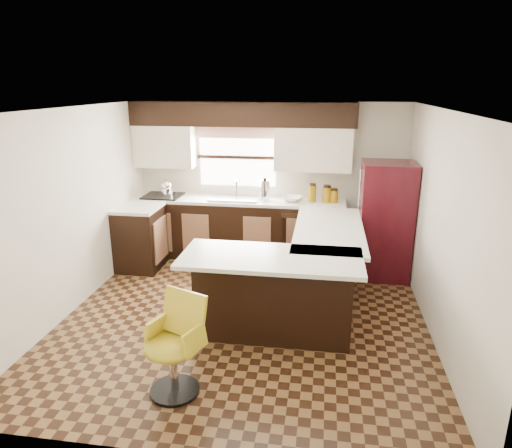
% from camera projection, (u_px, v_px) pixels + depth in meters
% --- Properties ---
extents(floor, '(4.40, 4.40, 0.00)m').
position_uv_depth(floor, '(245.00, 315.00, 5.47)').
color(floor, '#49301A').
rests_on(floor, ground).
extents(ceiling, '(4.40, 4.40, 0.00)m').
position_uv_depth(ceiling, '(244.00, 109.00, 4.76)').
color(ceiling, silver).
rests_on(ceiling, wall_back).
extents(wall_back, '(4.40, 0.00, 4.40)m').
position_uv_depth(wall_back, '(269.00, 180.00, 7.19)').
color(wall_back, beige).
rests_on(wall_back, floor).
extents(wall_front, '(4.40, 0.00, 4.40)m').
position_uv_depth(wall_front, '(187.00, 312.00, 3.04)').
color(wall_front, beige).
rests_on(wall_front, floor).
extents(wall_left, '(0.00, 4.40, 4.40)m').
position_uv_depth(wall_left, '(71.00, 212.00, 5.42)').
color(wall_left, beige).
rests_on(wall_left, floor).
extents(wall_right, '(0.00, 4.40, 4.40)m').
position_uv_depth(wall_right, '(440.00, 228.00, 4.81)').
color(wall_right, beige).
rests_on(wall_right, floor).
extents(base_cab_back, '(3.30, 0.60, 0.90)m').
position_uv_depth(base_cab_back, '(238.00, 229.00, 7.19)').
color(base_cab_back, black).
rests_on(base_cab_back, floor).
extents(base_cab_left, '(0.60, 0.70, 0.90)m').
position_uv_depth(base_cab_left, '(141.00, 239.00, 6.78)').
color(base_cab_left, black).
rests_on(base_cab_left, floor).
extents(counter_back, '(3.30, 0.60, 0.04)m').
position_uv_depth(counter_back, '(238.00, 200.00, 7.05)').
color(counter_back, silver).
rests_on(counter_back, base_cab_back).
extents(counter_left, '(0.60, 0.70, 0.04)m').
position_uv_depth(counter_left, '(138.00, 208.00, 6.64)').
color(counter_left, silver).
rests_on(counter_left, base_cab_left).
extents(soffit, '(3.40, 0.35, 0.36)m').
position_uv_depth(soffit, '(241.00, 114.00, 6.78)').
color(soffit, black).
rests_on(soffit, wall_back).
extents(upper_cab_left, '(0.94, 0.35, 0.64)m').
position_uv_depth(upper_cab_left, '(165.00, 146.00, 7.11)').
color(upper_cab_left, beige).
rests_on(upper_cab_left, wall_back).
extents(upper_cab_right, '(1.14, 0.35, 0.64)m').
position_uv_depth(upper_cab_right, '(313.00, 149.00, 6.77)').
color(upper_cab_right, beige).
rests_on(upper_cab_right, wall_back).
extents(window_pane, '(1.20, 0.02, 0.90)m').
position_uv_depth(window_pane, '(237.00, 157.00, 7.14)').
color(window_pane, white).
rests_on(window_pane, wall_back).
extents(valance, '(1.30, 0.06, 0.18)m').
position_uv_depth(valance, '(237.00, 132.00, 6.99)').
color(valance, '#D19B93').
rests_on(valance, wall_back).
extents(sink, '(0.75, 0.45, 0.03)m').
position_uv_depth(sink, '(234.00, 198.00, 7.03)').
color(sink, '#B2B2B7').
rests_on(sink, counter_back).
extents(dishwasher, '(0.58, 0.03, 0.78)m').
position_uv_depth(dishwasher, '(300.00, 240.00, 6.79)').
color(dishwasher, black).
rests_on(dishwasher, floor).
extents(cooktop, '(0.58, 0.50, 0.02)m').
position_uv_depth(cooktop, '(163.00, 196.00, 7.20)').
color(cooktop, black).
rests_on(cooktop, counter_back).
extents(peninsula_long, '(0.60, 1.95, 0.90)m').
position_uv_depth(peninsula_long, '(323.00, 265.00, 5.80)').
color(peninsula_long, black).
rests_on(peninsula_long, floor).
extents(peninsula_return, '(1.65, 0.60, 0.90)m').
position_uv_depth(peninsula_return, '(274.00, 296.00, 4.95)').
color(peninsula_return, black).
rests_on(peninsula_return, floor).
extents(counter_pen_long, '(0.84, 1.95, 0.04)m').
position_uv_depth(counter_pen_long, '(329.00, 230.00, 5.65)').
color(counter_pen_long, silver).
rests_on(counter_pen_long, peninsula_long).
extents(counter_pen_return, '(1.89, 0.84, 0.04)m').
position_uv_depth(counter_pen_return, '(271.00, 258.00, 4.73)').
color(counter_pen_return, silver).
rests_on(counter_pen_return, peninsula_return).
extents(refrigerator, '(0.70, 0.67, 1.64)m').
position_uv_depth(refrigerator, '(385.00, 221.00, 6.38)').
color(refrigerator, '#3B0911').
rests_on(refrigerator, floor).
extents(bar_chair, '(0.63, 0.63, 0.91)m').
position_uv_depth(bar_chair, '(172.00, 348.00, 3.97)').
color(bar_chair, gold).
rests_on(bar_chair, floor).
extents(kettle, '(0.19, 0.19, 0.26)m').
position_uv_depth(kettle, '(167.00, 187.00, 7.15)').
color(kettle, silver).
rests_on(kettle, cooktop).
extents(percolator, '(0.14, 0.14, 0.31)m').
position_uv_depth(percolator, '(265.00, 190.00, 6.94)').
color(percolator, silver).
rests_on(percolator, counter_back).
extents(mixing_bowl, '(0.34, 0.34, 0.07)m').
position_uv_depth(mixing_bowl, '(292.00, 199.00, 6.92)').
color(mixing_bowl, white).
rests_on(mixing_bowl, counter_back).
extents(canister_large, '(0.12, 0.12, 0.25)m').
position_uv_depth(canister_large, '(312.00, 194.00, 6.87)').
color(canister_large, '#886308').
rests_on(canister_large, counter_back).
extents(canister_med, '(0.13, 0.13, 0.23)m').
position_uv_depth(canister_med, '(327.00, 195.00, 6.84)').
color(canister_med, '#886308').
rests_on(canister_med, counter_back).
extents(canister_small, '(0.12, 0.12, 0.18)m').
position_uv_depth(canister_small, '(334.00, 196.00, 6.83)').
color(canister_small, '#886308').
rests_on(canister_small, counter_back).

